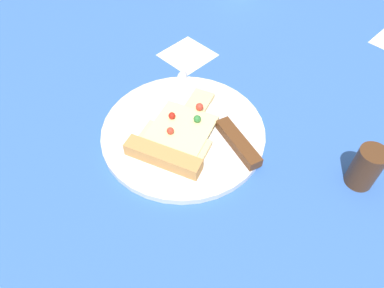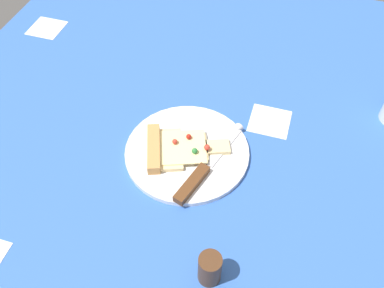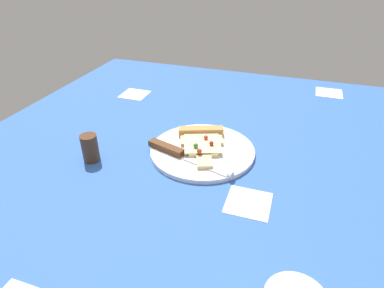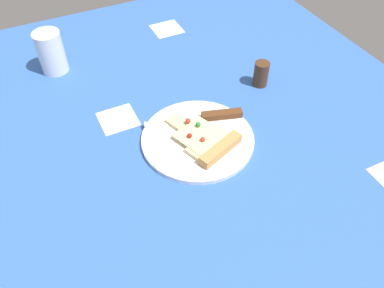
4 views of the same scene
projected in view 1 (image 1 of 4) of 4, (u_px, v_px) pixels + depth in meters
The scene contains 5 objects.
ground_plane at pixel (178, 110), 65.51cm from camera, with size 136.55×136.55×3.00cm.
plate at pixel (183, 132), 59.38cm from camera, with size 26.50×26.50×1.11cm, color silver.
pizza_slice at pixel (176, 137), 56.86cm from camera, with size 19.03×14.26×2.58cm.
knife at pixel (223, 124), 58.91cm from camera, with size 8.98×23.58×2.45cm.
pepper_shaker at pixel (366, 167), 51.30cm from camera, with size 3.99×3.99×6.86cm, color #4C2D19.
Camera 1 is at (31.00, 34.71, 45.07)cm, focal length 34.13 mm.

